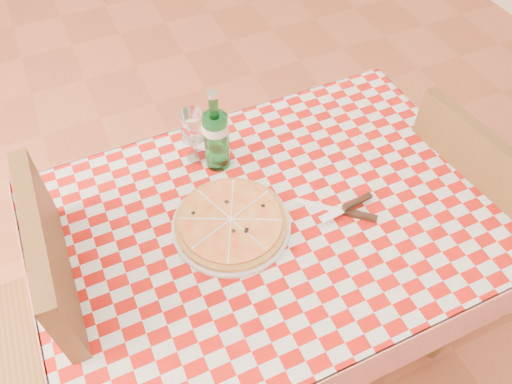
# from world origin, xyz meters

# --- Properties ---
(dining_table) EXTENTS (1.20, 0.80, 0.75)m
(dining_table) POSITION_xyz_m (0.00, 0.00, 0.66)
(dining_table) COLOR brown
(dining_table) RESTS_ON ground
(tablecloth) EXTENTS (1.30, 0.90, 0.01)m
(tablecloth) POSITION_xyz_m (0.00, 0.00, 0.75)
(tablecloth) COLOR #B2120B
(tablecloth) RESTS_ON dining_table
(chair_near) EXTENTS (0.46, 0.46, 0.92)m
(chair_near) POSITION_xyz_m (0.71, -0.07, 0.53)
(chair_near) COLOR brown
(chair_near) RESTS_ON ground
(chair_far) EXTENTS (0.47, 0.47, 1.02)m
(chair_far) POSITION_xyz_m (-0.68, 0.05, 0.58)
(chair_far) COLOR brown
(chair_far) RESTS_ON ground
(pizza_plate) EXTENTS (0.42, 0.42, 0.04)m
(pizza_plate) POSITION_xyz_m (-0.11, 0.02, 0.78)
(pizza_plate) COLOR #CB9043
(pizza_plate) RESTS_ON tablecloth
(water_bottle) EXTENTS (0.09, 0.09, 0.27)m
(water_bottle) POSITION_xyz_m (-0.06, 0.26, 0.90)
(water_bottle) COLOR #1A6B2D
(water_bottle) RESTS_ON tablecloth
(wine_glass) EXTENTS (0.07, 0.07, 0.18)m
(wine_glass) POSITION_xyz_m (-0.11, 0.31, 0.85)
(wine_glass) COLOR white
(wine_glass) RESTS_ON tablecloth
(cutlery) EXTENTS (0.29, 0.26, 0.03)m
(cutlery) POSITION_xyz_m (0.19, -0.06, 0.77)
(cutlery) COLOR silver
(cutlery) RESTS_ON tablecloth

